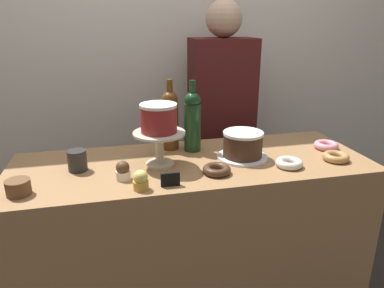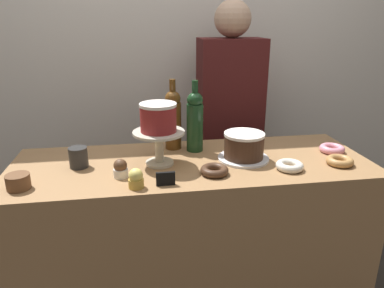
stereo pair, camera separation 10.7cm
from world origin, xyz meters
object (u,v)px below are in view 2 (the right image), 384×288
object	(u,v)px
donut_maple	(340,161)
donut_sugar	(290,166)
cake_stand_pedestal	(159,142)
barista_figure	(229,136)
donut_pink	(332,149)
chocolate_round_cake	(244,145)
coffee_cup_ceramic	(78,157)
cupcake_lemon	(136,179)
cookie_stack	(18,182)
cupcake_chocolate	(121,169)
donut_chocolate	(214,170)
wine_bottle_amber	(173,119)
price_sign_chalkboard	(166,179)
white_layer_cake	(158,117)
wine_bottle_green	(195,120)

from	to	relation	value
donut_maple	donut_sugar	xyz separation A→B (m)	(-0.23, -0.02, 0.00)
cake_stand_pedestal	barista_figure	size ratio (longest dim) A/B	0.13
donut_maple	donut_pink	world-z (taller)	same
chocolate_round_cake	donut_maple	size ratio (longest dim) A/B	1.55
chocolate_round_cake	coffee_cup_ceramic	world-z (taller)	chocolate_round_cake
cupcake_lemon	coffee_cup_ceramic	distance (m)	0.33
cookie_stack	coffee_cup_ceramic	xyz separation A→B (m)	(0.19, 0.17, 0.01)
cupcake_chocolate	donut_sugar	xyz separation A→B (m)	(0.67, -0.03, -0.02)
cupcake_lemon	donut_chocolate	distance (m)	0.31
chocolate_round_cake	donut_pink	world-z (taller)	chocolate_round_cake
chocolate_round_cake	wine_bottle_amber	xyz separation A→B (m)	(-0.28, 0.19, 0.08)
chocolate_round_cake	cookie_stack	size ratio (longest dim) A/B	2.07
wine_bottle_amber	cupcake_chocolate	distance (m)	0.40
wine_bottle_amber	cupcake_chocolate	xyz separation A→B (m)	(-0.24, -0.30, -0.11)
cupcake_chocolate	donut_chocolate	xyz separation A→B (m)	(0.36, -0.03, -0.02)
cupcake_lemon	donut_maple	world-z (taller)	cupcake_lemon
donut_chocolate	price_sign_chalkboard	bearing A→B (deg)	-160.43
white_layer_cake	wine_bottle_green	bearing A→B (deg)	39.81
cupcake_chocolate	donut_pink	xyz separation A→B (m)	(0.95, 0.13, -0.02)
wine_bottle_green	donut_pink	size ratio (longest dim) A/B	2.91
donut_maple	donut_pink	bearing A→B (deg)	72.54
donut_pink	donut_sugar	size ratio (longest dim) A/B	1.00
wine_bottle_green	cupcake_chocolate	size ratio (longest dim) A/B	4.38
chocolate_round_cake	white_layer_cake	bearing A→B (deg)	179.69
wine_bottle_amber	donut_chocolate	bearing A→B (deg)	-68.85
donut_maple	donut_sugar	size ratio (longest dim) A/B	1.00
wine_bottle_green	cupcake_lemon	distance (m)	0.46
cake_stand_pedestal	donut_sugar	xyz separation A→B (m)	(0.52, -0.14, -0.08)
cookie_stack	barista_figure	bearing A→B (deg)	36.97
wine_bottle_green	donut_chocolate	size ratio (longest dim) A/B	2.91
cake_stand_pedestal	donut_chocolate	distance (m)	0.26
barista_figure	cupcake_lemon	bearing A→B (deg)	-125.00
price_sign_chalkboard	wine_bottle_green	bearing A→B (deg)	64.77
donut_sugar	barista_figure	world-z (taller)	barista_figure
wine_bottle_green	donut_sugar	world-z (taller)	wine_bottle_green
wine_bottle_amber	donut_pink	size ratio (longest dim) A/B	2.91
donut_maple	cupcake_chocolate	bearing A→B (deg)	179.17
wine_bottle_amber	coffee_cup_ceramic	world-z (taller)	wine_bottle_amber
cake_stand_pedestal	price_sign_chalkboard	world-z (taller)	cake_stand_pedestal
wine_bottle_amber	cookie_stack	size ratio (longest dim) A/B	3.87
donut_pink	donut_sugar	distance (m)	0.32
chocolate_round_cake	donut_pink	xyz separation A→B (m)	(0.43, 0.02, -0.05)
white_layer_cake	coffee_cup_ceramic	xyz separation A→B (m)	(-0.33, 0.02, -0.16)
donut_maple	price_sign_chalkboard	xyz separation A→B (m)	(-0.74, -0.09, 0.01)
cookie_stack	price_sign_chalkboard	bearing A→B (deg)	-5.72
wine_bottle_amber	cookie_stack	world-z (taller)	wine_bottle_amber
cake_stand_pedestal	price_sign_chalkboard	size ratio (longest dim) A/B	3.06
white_layer_cake	donut_pink	bearing A→B (deg)	1.61
coffee_cup_ceramic	price_sign_chalkboard	bearing A→B (deg)	-33.88
chocolate_round_cake	cookie_stack	xyz separation A→B (m)	(-0.88, -0.15, -0.04)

